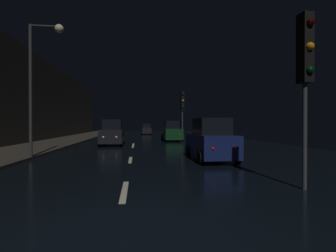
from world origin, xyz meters
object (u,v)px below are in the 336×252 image
at_px(car_parked_right_far, 172,132).
at_px(car_distant_taillights, 146,129).
at_px(traffic_light_far_right, 182,105).
at_px(streetlamp_overhead, 40,69).
at_px(car_parked_right_near, 211,141).
at_px(traffic_light_near_right, 306,62).
at_px(car_approaching_headlights, 112,133).

xyz_separation_m(car_parked_right_far, car_distant_taillights, (-2.08, 17.52, -0.12)).
height_order(traffic_light_far_right, streetlamp_overhead, streetlamp_overhead).
distance_m(streetlamp_overhead, car_parked_right_near, 9.36).
distance_m(traffic_light_near_right, car_parked_right_far, 20.58).
xyz_separation_m(traffic_light_far_right, car_approaching_headlights, (-6.59, -2.61, -2.69)).
relative_size(streetlamp_overhead, car_parked_right_near, 1.66).
distance_m(streetlamp_overhead, car_approaching_headlights, 9.90).
bearing_deg(traffic_light_near_right, car_approaching_headlights, -162.72).
bearing_deg(traffic_light_far_right, car_parked_right_far, -168.33).
relative_size(traffic_light_near_right, streetlamp_overhead, 0.70).
height_order(streetlamp_overhead, car_approaching_headlights, streetlamp_overhead).
distance_m(traffic_light_far_right, streetlamp_overhead, 14.79).
bearing_deg(car_approaching_headlights, car_parked_right_far, 127.60).
bearing_deg(traffic_light_far_right, car_approaching_headlights, -80.27).
bearing_deg(car_distant_taillights, traffic_light_near_right, -175.50).
relative_size(car_approaching_headlights, car_distant_taillights, 1.16).
xyz_separation_m(car_approaching_headlights, car_distant_taillights, (3.71, 21.98, -0.14)).
xyz_separation_m(traffic_light_near_right, car_parked_right_near, (-0.90, 5.98, -2.54)).
bearing_deg(streetlamp_overhead, traffic_light_near_right, -37.11).
bearing_deg(car_parked_right_near, car_parked_right_far, -0.00).
relative_size(traffic_light_near_right, car_parked_right_near, 1.16).
height_order(car_approaching_headlights, car_parked_right_near, car_approaching_headlights).
xyz_separation_m(streetlamp_overhead, car_approaching_headlights, (2.75, 8.81, -3.60)).
xyz_separation_m(traffic_light_near_right, streetlamp_overhead, (-9.44, 7.14, 1.09)).
bearing_deg(traffic_light_far_right, streetlamp_overhead, -51.19).
xyz_separation_m(traffic_light_far_right, streetlamp_overhead, (-9.35, -11.42, 0.90)).
bearing_deg(streetlamp_overhead, traffic_light_far_right, 50.71).
height_order(car_parked_right_near, car_distant_taillights, car_parked_right_near).
bearing_deg(car_parked_right_far, car_parked_right_near, 180.00).
bearing_deg(streetlamp_overhead, car_parked_right_near, -7.73).
xyz_separation_m(streetlamp_overhead, car_parked_right_far, (8.54, 13.27, -3.62)).
xyz_separation_m(traffic_light_far_right, traffic_light_near_right, (0.10, -18.57, -0.19)).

